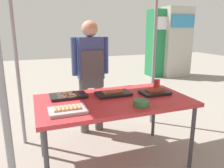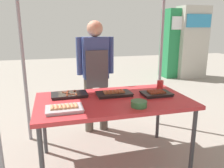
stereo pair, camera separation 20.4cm
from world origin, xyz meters
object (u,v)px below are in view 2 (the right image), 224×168
stall_table (113,104)px  neighbor_stall_right (191,43)px  tray_meat_skewers (69,95)px  tray_spring_rolls (64,109)px  tray_pork_links (156,93)px  drink_cup_near_edge (160,85)px  neighbor_stall_left (178,44)px  tray_grilled_sausages (114,93)px  vendor_woman (96,68)px  condiment_bowl (139,104)px

stall_table → neighbor_stall_right: size_ratio=0.77×
tray_meat_skewers → tray_spring_rolls: tray_spring_rolls is taller
tray_pork_links → drink_cup_near_edge: bearing=53.9°
tray_spring_rolls → neighbor_stall_left: 5.50m
tray_grilled_sausages → neighbor_stall_right: (3.41, 3.58, 0.28)m
tray_meat_skewers → vendor_woman: bearing=56.1°
tray_meat_skewers → neighbor_stall_right: (3.89, 3.48, 0.28)m
tray_meat_skewers → vendor_woman: 0.77m
tray_grilled_sausages → neighbor_stall_left: size_ratio=0.19×
tray_grilled_sausages → tray_meat_skewers: size_ratio=1.00×
stall_table → tray_pork_links: 0.50m
condiment_bowl → neighbor_stall_right: bearing=50.6°
tray_spring_rolls → neighbor_stall_right: neighbor_stall_right is taller
tray_meat_skewers → tray_spring_rolls: 0.44m
condiment_bowl → vendor_woman: vendor_woman is taller
vendor_woman → neighbor_stall_left: (3.14, 3.06, 0.08)m
tray_pork_links → condiment_bowl: (-0.33, -0.30, 0.01)m
condiment_bowl → vendor_woman: 1.16m
tray_pork_links → tray_spring_rolls: bearing=-167.7°
tray_grilled_sausages → tray_pork_links: size_ratio=1.21×
condiment_bowl → tray_spring_rolls: bearing=173.3°
drink_cup_near_edge → tray_meat_skewers: bearing=-179.3°
tray_meat_skewers → vendor_woman: (0.42, 0.62, 0.16)m
tray_meat_skewers → tray_grilled_sausages: bearing=-11.3°
tray_spring_rolls → vendor_woman: (0.50, 1.06, 0.16)m
tray_pork_links → tray_meat_skewers: bearing=167.3°
tray_grilled_sausages → neighbor_stall_right: neighbor_stall_right is taller
stall_table → condiment_bowl: condiment_bowl is taller
stall_table → vendor_woman: bearing=91.5°
tray_grilled_sausages → neighbor_stall_left: bearing=50.8°
stall_table → condiment_bowl: (0.17, -0.30, 0.08)m
tray_meat_skewers → drink_cup_near_edge: 1.10m
stall_table → tray_meat_skewers: bearing=153.8°
stall_table → tray_meat_skewers: tray_meat_skewers is taller
tray_spring_rolls → condiment_bowl: (0.69, -0.08, 0.01)m
tray_meat_skewers → vendor_woman: vendor_woman is taller
stall_table → tray_spring_rolls: 0.57m
stall_table → tray_grilled_sausages: tray_grilled_sausages is taller
vendor_woman → neighbor_stall_left: size_ratio=0.79×
stall_table → tray_meat_skewers: size_ratio=4.11×
tray_spring_rolls → vendor_woman: size_ratio=0.21×
tray_pork_links → tray_grilled_sausages: bearing=165.7°
condiment_bowl → neighbor_stall_left: 5.13m
tray_grilled_sausages → vendor_woman: bearing=95.1°
tray_spring_rolls → vendor_woman: vendor_woman is taller
vendor_woman → neighbor_stall_left: bearing=-135.8°
condiment_bowl → neighbor_stall_left: size_ratio=0.08×
tray_pork_links → stall_table: bearing=-179.5°
tray_pork_links → tray_spring_rolls: size_ratio=0.96×
drink_cup_near_edge → tray_grilled_sausages: bearing=-170.0°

